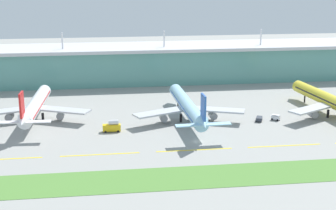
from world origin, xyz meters
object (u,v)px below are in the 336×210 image
(airliner_far, at_px, (333,102))
(fuel_truck, at_px, (112,126))
(baggage_cart, at_px, (276,117))
(pushback_tug, at_px, (259,119))
(airliner_near, at_px, (35,106))
(airliner_middle, at_px, (188,106))

(airliner_far, bearing_deg, fuel_truck, -174.82)
(baggage_cart, relative_size, pushback_tug, 0.78)
(pushback_tug, bearing_deg, baggage_cart, 2.76)
(airliner_near, relative_size, pushback_tug, 12.42)
(fuel_truck, bearing_deg, pushback_tug, 5.40)
(pushback_tug, height_order, fuel_truck, fuel_truck)
(airliner_middle, height_order, airliner_far, same)
(baggage_cart, height_order, pushback_tug, baggage_cart)
(pushback_tug, bearing_deg, fuel_truck, -174.60)
(baggage_cart, xyz_separation_m, pushback_tug, (-7.51, -0.36, -0.16))
(airliner_far, relative_size, fuel_truck, 9.94)
(airliner_far, bearing_deg, airliner_middle, 178.35)
(airliner_far, bearing_deg, airliner_near, 175.03)
(airliner_near, bearing_deg, fuel_truck, -31.98)
(airliner_middle, distance_m, pushback_tug, 31.33)
(airliner_near, relative_size, fuel_truck, 8.60)
(baggage_cart, bearing_deg, airliner_middle, 173.38)
(airliner_far, distance_m, fuel_truck, 98.28)
(baggage_cart, distance_m, pushback_tug, 7.52)
(airliner_middle, relative_size, pushback_tug, 13.56)
(airliner_middle, bearing_deg, pushback_tug, -8.90)
(airliner_middle, bearing_deg, airliner_far, -1.65)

